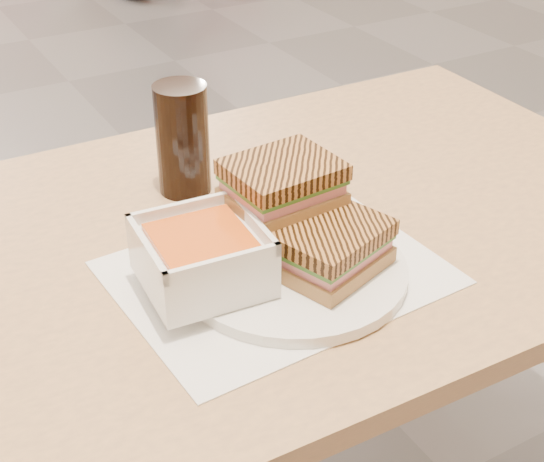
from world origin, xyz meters
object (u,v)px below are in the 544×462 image
main_table (244,302)px  soup_bowl (202,258)px  plate (294,270)px  cola_glass (183,139)px  panini_lower (329,247)px

main_table → soup_bowl: (-0.10, -0.10, 0.16)m
main_table → plate: plate is taller
plate → soup_bowl: (-0.11, 0.02, 0.04)m
plate → cola_glass: size_ratio=1.73×
soup_bowl → cola_glass: 0.25m
main_table → cola_glass: cola_glass is taller
main_table → soup_bowl: soup_bowl is taller
soup_bowl → main_table: bearing=43.9°
main_table → panini_lower: size_ratio=8.00×
plate → panini_lower: size_ratio=1.76×
soup_bowl → panini_lower: size_ratio=0.93×
soup_bowl → cola_glass: (0.08, 0.23, 0.03)m
panini_lower → soup_bowl: bearing=161.5°
plate → main_table: bearing=92.6°
plate → panini_lower: bearing=-35.0°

